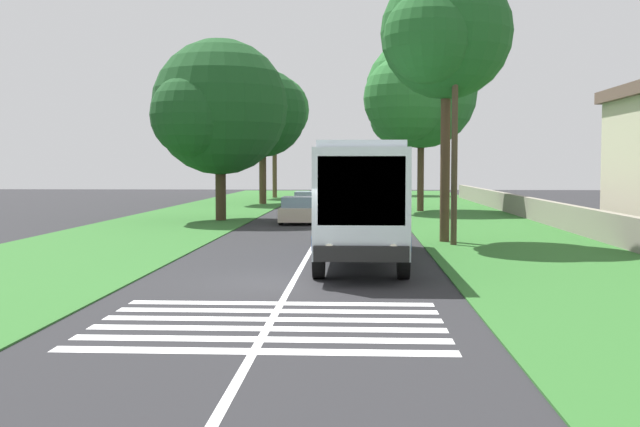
{
  "coord_description": "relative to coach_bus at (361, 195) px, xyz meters",
  "views": [
    {
      "loc": [
        -20.26,
        -1.72,
        3.07
      ],
      "look_at": [
        3.71,
        -0.54,
        1.6
      ],
      "focal_mm": 43.66,
      "sensor_mm": 36.0,
      "label": 1
    }
  ],
  "objects": [
    {
      "name": "ground",
      "position": [
        -4.73,
        1.8,
        -2.15
      ],
      "size": [
        160.0,
        160.0,
        0.0
      ],
      "primitive_type": "plane",
      "color": "#262628"
    },
    {
      "name": "grass_verge_left",
      "position": [
        10.27,
        10.0,
        -2.13
      ],
      "size": [
        120.0,
        8.0,
        0.04
      ],
      "primitive_type": "cube",
      "color": "#2D6628",
      "rests_on": "ground"
    },
    {
      "name": "grass_verge_right",
      "position": [
        10.27,
        -6.4,
        -2.13
      ],
      "size": [
        120.0,
        8.0,
        0.04
      ],
      "primitive_type": "cube",
      "color": "#2D6628",
      "rests_on": "ground"
    },
    {
      "name": "centre_line",
      "position": [
        10.27,
        1.8,
        -2.14
      ],
      "size": [
        110.0,
        0.16,
        0.01
      ],
      "primitive_type": "cube",
      "color": "silver",
      "rests_on": "ground"
    },
    {
      "name": "coach_bus",
      "position": [
        0.0,
        0.0,
        0.0
      ],
      "size": [
        11.16,
        2.62,
        3.73
      ],
      "color": "silver",
      "rests_on": "ground"
    },
    {
      "name": "zebra_crossing",
      "position": [
        -10.1,
        1.8,
        -2.14
      ],
      "size": [
        4.95,
        6.8,
        0.01
      ],
      "color": "silver",
      "rests_on": "ground"
    },
    {
      "name": "trailing_car_0",
      "position": [
        16.45,
        3.3,
        -1.48
      ],
      "size": [
        4.3,
        1.78,
        1.43
      ],
      "color": "#B7A893",
      "rests_on": "ground"
    },
    {
      "name": "trailing_car_1",
      "position": [
        24.78,
        3.3,
        -1.48
      ],
      "size": [
        4.3,
        1.78,
        1.43
      ],
      "color": "#B7A893",
      "rests_on": "ground"
    },
    {
      "name": "roadside_tree_left_0",
      "position": [
        49.1,
        8.28,
        6.01
      ],
      "size": [
        8.3,
        6.66,
        11.64
      ],
      "color": "brown",
      "rests_on": "grass_verge_left"
    },
    {
      "name": "roadside_tree_left_1",
      "position": [
        36.83,
        7.96,
        4.93
      ],
      "size": [
        8.29,
        7.01,
        10.74
      ],
      "color": "#4C3826",
      "rests_on": "grass_verge_left"
    },
    {
      "name": "roadside_tree_left_2",
      "position": [
        18.05,
        7.92,
        4.01
      ],
      "size": [
        8.6,
        7.52,
        10.05
      ],
      "color": "#3D2D1E",
      "rests_on": "grass_verge_left"
    },
    {
      "name": "roadside_tree_right_0",
      "position": [
        6.34,
        -3.24,
        6.0
      ],
      "size": [
        6.37,
        5.21,
        10.88
      ],
      "color": "#4C3826",
      "rests_on": "grass_verge_right"
    },
    {
      "name": "roadside_tree_right_1",
      "position": [
        56.2,
        -3.52,
        5.59
      ],
      "size": [
        6.14,
        5.01,
        10.38
      ],
      "color": "#3D2D1E",
      "rests_on": "grass_verge_right"
    },
    {
      "name": "roadside_tree_right_2",
      "position": [
        27.36,
        -3.84,
        5.55
      ],
      "size": [
        9.54,
        7.57,
        11.63
      ],
      "color": "#4C3826",
      "rests_on": "grass_verge_right"
    },
    {
      "name": "utility_pole",
      "position": [
        5.02,
        -3.59,
        1.82
      ],
      "size": [
        0.24,
        1.4,
        7.56
      ],
      "color": "#473828",
      "rests_on": "grass_verge_right"
    },
    {
      "name": "roadside_wall",
      "position": [
        15.27,
        -9.8,
        -1.5
      ],
      "size": [
        70.0,
        0.4,
        1.21
      ],
      "primitive_type": "cube",
      "color": "gray",
      "rests_on": "grass_verge_right"
    }
  ]
}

